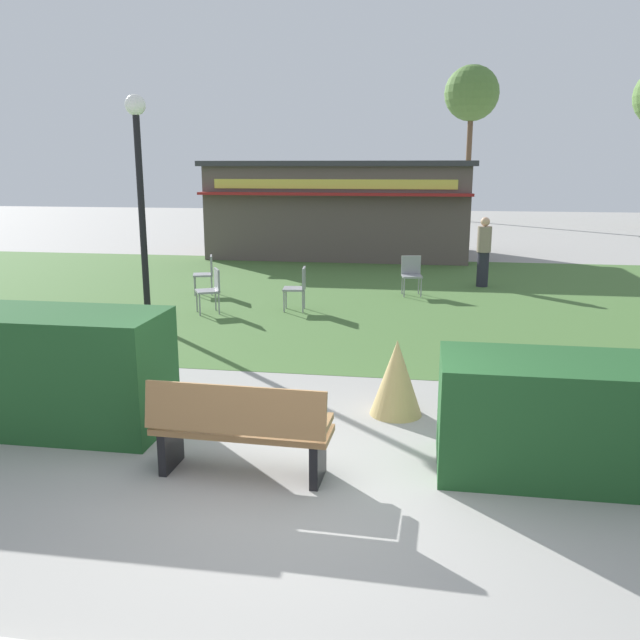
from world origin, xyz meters
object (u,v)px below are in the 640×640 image
Objects in this scene: lamppost_mid at (140,183)px; cafe_chair_west at (299,285)px; cafe_chair_center at (212,287)px; cafe_chair_east at (411,272)px; parked_car_west_slot at (295,217)px; person_strolling at (484,252)px; park_bench at (240,429)px; tree_left_bg at (472,95)px; food_kiosk at (342,208)px; cafe_chair_north at (207,271)px.

cafe_chair_west is (2.55, 1.62, -2.05)m from lamppost_mid.
lamppost_mid is at bearing -127.63° from cafe_chair_center.
parked_car_west_slot is (-5.68, 14.88, 0.12)m from cafe_chair_east.
cafe_chair_east is at bearing 111.28° from person_strolling.
park_bench is 0.22× the size of tree_left_bg.
park_bench is 11.25m from person_strolling.
cafe_chair_west and cafe_chair_center have the same top height.
park_bench is at bearing -98.06° from cafe_chair_east.
cafe_chair_west is at bearing -88.17° from food_kiosk.
park_bench is 24.72m from parked_car_west_slot.
park_bench is 7.35m from cafe_chair_center.
food_kiosk reaches higher than parked_car_west_slot.
lamppost_mid is 8.39m from person_strolling.
cafe_chair_north is at bearing 149.32° from cafe_chair_west.
cafe_chair_center is 25.54m from tree_left_bg.
parked_car_west_slot is at bearing 101.56° from cafe_chair_west.
cafe_chair_center is (-3.89, -2.56, 0.00)m from cafe_chair_east.
cafe_chair_center is 17.54m from parked_car_west_slot.
cafe_chair_west is 3.03m from cafe_chair_east.
lamppost_mid is 0.94× the size of parked_car_west_slot.
park_bench is 7.44m from cafe_chair_west.
lamppost_mid is 0.49× the size of food_kiosk.
food_kiosk is at bearing 78.02° from lamppost_mid.
lamppost_mid is at bearing -87.16° from parked_car_west_slot.
food_kiosk is at bearing 74.25° from cafe_chair_north.
park_bench reaches higher than cafe_chair_west.
food_kiosk is 9.47× the size of cafe_chair_west.
lamppost_mid is 6.37m from cafe_chair_east.
food_kiosk is at bearing -68.18° from parked_car_west_slot.
cafe_chair_north is 6.65m from person_strolling.
cafe_chair_north is at bearing -172.22° from cafe_chair_east.
cafe_chair_east is 1.00× the size of cafe_chair_north.
parked_car_west_slot is (-4.35, 24.34, 0.16)m from park_bench.
park_bench is at bearing -69.48° from cafe_chair_north.
cafe_chair_center is at bearing -146.60° from cafe_chair_east.
cafe_chair_north is (-3.30, 8.82, 0.05)m from park_bench.
cafe_chair_east is at bearing -96.19° from tree_left_bg.
cafe_chair_north is 23.94m from tree_left_bg.
cafe_chair_north is at bearing -105.75° from food_kiosk.
cafe_chair_east is 4.65m from cafe_chair_center.
cafe_chair_east is 1.00× the size of cafe_chair_center.
tree_left_bg reaches higher than cafe_chair_west.
cafe_chair_east is (1.34, 9.46, 0.05)m from park_bench.
lamppost_mid reaches higher than parked_car_west_slot.
parked_car_west_slot is (-0.92, 18.58, -1.94)m from lamppost_mid.
park_bench is 9.55m from cafe_chair_east.
cafe_chair_west is (0.29, -9.01, -1.00)m from food_kiosk.
food_kiosk is at bearing 81.73° from cafe_chair_center.
cafe_chair_west is (-0.88, 7.38, 0.05)m from park_bench.
cafe_chair_west is 1.74m from cafe_chair_center.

